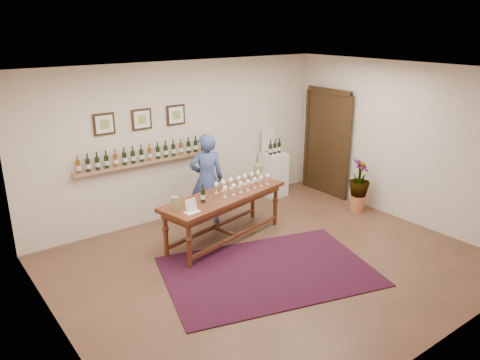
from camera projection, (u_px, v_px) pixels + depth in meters
ground at (272, 263)px, 6.98m from camera, size 6.00×6.00×0.00m
room_shell at (293, 145)px, 9.23m from camera, size 6.00×6.00×6.00m
rug at (268, 271)px, 6.75m from camera, size 3.36×2.70×0.02m
tasting_table at (224, 201)px, 7.53m from camera, size 2.37×1.18×0.80m
table_glasses at (243, 183)px, 7.71m from camera, size 1.46×0.45×0.20m
table_bottles at (201, 194)px, 7.13m from camera, size 0.27×0.20×0.26m
pitcher_left at (175, 203)px, 6.84m from camera, size 0.16×0.16×0.20m
pitcher_right at (258, 171)px, 8.24m from camera, size 0.18×0.18×0.25m
menu_card at (191, 205)px, 6.77m from camera, size 0.23×0.17×0.19m
display_pedestal at (273, 174)px, 9.62m from camera, size 0.47×0.47×0.90m
pedestal_bottles at (275, 146)px, 9.37m from camera, size 0.33×0.10×0.33m
info_sign at (269, 140)px, 9.52m from camera, size 0.36×0.03×0.50m
potted_plant at (359, 186)px, 8.73m from camera, size 0.64×0.64×0.88m
person at (207, 179)px, 8.16m from camera, size 0.70×0.59×1.63m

